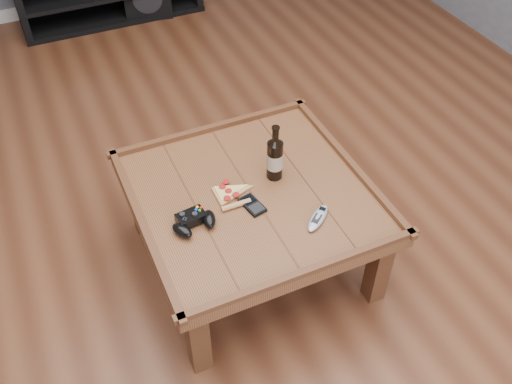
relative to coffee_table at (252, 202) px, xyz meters
name	(u,v)px	position (x,y,z in m)	size (l,w,h in m)	color
ground	(252,259)	(0.00, 0.00, -0.39)	(6.00, 6.00, 0.00)	#4A2515
coffee_table	(252,202)	(0.00, 0.00, 0.00)	(1.03, 1.03, 0.48)	#512817
beer_bottle	(275,157)	(0.14, 0.06, 0.17)	(0.07, 0.07, 0.28)	black
game_controller	(194,222)	(-0.29, -0.08, 0.09)	(0.21, 0.15, 0.06)	black
pizza_slice	(230,194)	(-0.09, 0.02, 0.07)	(0.15, 0.24, 0.02)	tan
smartphone	(252,205)	(-0.03, -0.08, 0.07)	(0.09, 0.13, 0.02)	black
remote_control	(318,218)	(0.18, -0.26, 0.07)	(0.16, 0.15, 0.02)	#A0A4AD
game_console	(153,3)	(0.31, 2.64, -0.29)	(0.15, 0.20, 0.22)	gray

